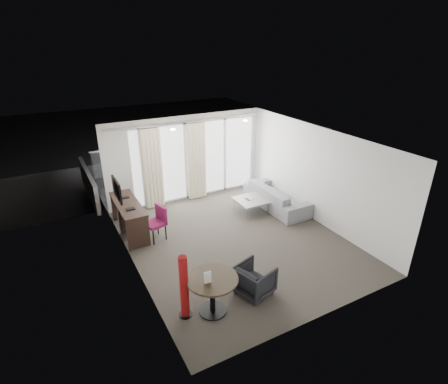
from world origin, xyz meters
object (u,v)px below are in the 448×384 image
round_table (212,295)px  rattan_chair_b (222,158)px  tub_armchair (254,280)px  desk_chair (155,224)px  red_lamp (184,287)px  desk (129,218)px  sofa (276,196)px  rattan_chair_a (201,167)px  coffee_table (251,205)px

round_table → rattan_chair_b: (3.79, 6.74, 0.04)m
rattan_chair_b → tub_armchair: bearing=-129.5°
desk_chair → round_table: desk_chair is taller
red_lamp → rattan_chair_b: size_ratio=1.51×
desk → desk_chair: size_ratio=2.03×
rattan_chair_b → desk_chair: bearing=-152.4°
round_table → sofa: size_ratio=0.41×
red_lamp → sofa: (4.12, 2.88, -0.30)m
sofa → rattan_chair_a: rattan_chair_a is taller
round_table → tub_armchair: (0.96, 0.08, -0.07)m
desk → red_lamp: (0.11, -3.45, 0.22)m
coffee_table → tub_armchair: bearing=-121.4°
round_table → desk: bearing=99.4°
tub_armchair → rattan_chair_b: bearing=-40.2°
desk → red_lamp: 3.46m
round_table → coffee_table: 4.19m
desk → rattan_chair_b: (4.39, 3.14, 0.00)m
tub_armchair → rattan_chair_a: size_ratio=0.87×
rattan_chair_a → rattan_chair_b: 1.22m
desk → round_table: 3.65m
red_lamp → rattan_chair_b: (4.28, 6.59, -0.22)m
red_lamp → rattan_chair_a: bearing=62.8°
sofa → rattan_chair_a: 3.39m
desk_chair → round_table: 2.94m
coffee_table → sofa: bearing=-5.5°
coffee_table → rattan_chair_a: rattan_chair_a is taller
desk → sofa: desk is taller
sofa → rattan_chair_b: 3.72m
round_table → coffee_table: bearing=47.9°
round_table → rattan_chair_b: 7.73m
round_table → sofa: 4.73m
coffee_table → desk_chair: bearing=-176.8°
sofa → rattan_chair_b: bearing=-2.4°
desk → sofa: size_ratio=0.78×
rattan_chair_b → rattan_chair_a: bearing=-173.8°
red_lamp → tub_armchair: 1.48m
desk_chair → rattan_chair_a: bearing=35.5°
desk_chair → sofa: size_ratio=0.38×
desk → rattan_chair_a: (3.26, 2.67, -0.03)m
rattan_chair_a → red_lamp: bearing=-107.8°
desk_chair → rattan_chair_b: bearing=29.6°
round_table → desk_chair: bearing=92.4°
coffee_table → rattan_chair_a: 3.18m
round_table → sofa: (3.64, 3.02, -0.04)m
tub_armchair → desk_chair: bearing=3.6°
sofa → rattan_chair_a: (-0.97, 3.25, 0.06)m
desk_chair → coffee_table: bearing=-11.3°
tub_armchair → coffee_table: bearing=-48.6°
rattan_chair_b → desk: bearing=-160.9°
desk_chair → red_lamp: 2.82m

